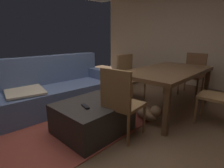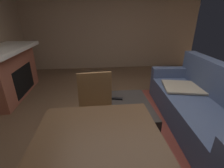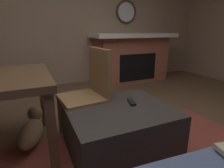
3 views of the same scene
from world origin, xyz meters
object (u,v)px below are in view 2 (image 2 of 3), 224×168
ottoman_coffee_table (122,117)px  dining_chair_west (96,105)px  couch (202,106)px  fireplace (8,72)px  small_dog (96,165)px  tv_remote (117,99)px

ottoman_coffee_table → dining_chair_west: size_ratio=0.99×
ottoman_coffee_table → dining_chair_west: dining_chair_west is taller
ottoman_coffee_table → dining_chair_west: 0.51m
couch → ottoman_coffee_table: 1.22m
dining_chair_west → couch: bearing=94.6°
couch → ottoman_coffee_table: (-0.03, -1.22, -0.12)m
fireplace → small_dog: 2.78m
ottoman_coffee_table → tv_remote: tv_remote is taller
fireplace → dining_chair_west: size_ratio=1.94×
dining_chair_west → fireplace: bearing=-130.3°
fireplace → tv_remote: (1.21, 2.11, -0.09)m
tv_remote → dining_chair_west: size_ratio=0.17×
couch → ottoman_coffee_table: size_ratio=2.54×
couch → tv_remote: bearing=-98.2°
ottoman_coffee_table → small_dog: size_ratio=1.72×
dining_chair_west → small_dog: bearing=-2.9°
dining_chair_west → small_dog: 0.70m
couch → small_dog: bearing=-65.8°
fireplace → small_dog: size_ratio=3.35×
dining_chair_west → ottoman_coffee_table: bearing=112.3°
fireplace → dining_chair_west: (1.52, 1.79, -0.00)m
small_dog → tv_remote: bearing=159.1°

